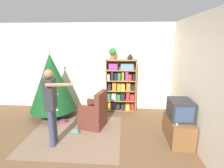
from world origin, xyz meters
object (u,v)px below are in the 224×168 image
(christmas_tree, at_px, (52,82))
(potted_plant, at_px, (113,53))
(bookshelf, at_px, (121,87))
(armchair, at_px, (94,114))
(table_lamp, at_px, (130,56))
(standing_person, at_px, (51,102))
(television, at_px, (180,109))

(christmas_tree, xyz_separation_m, potted_plant, (1.63, 0.56, 0.76))
(bookshelf, xyz_separation_m, armchair, (-0.64, -1.09, -0.43))
(bookshelf, bearing_deg, potted_plant, 177.91)
(bookshelf, relative_size, potted_plant, 4.75)
(armchair, xyz_separation_m, table_lamp, (0.88, 1.10, 1.34))
(standing_person, relative_size, potted_plant, 4.76)
(potted_plant, bearing_deg, christmas_tree, -161.14)
(armchair, relative_size, standing_person, 0.59)
(bookshelf, bearing_deg, television, -51.94)
(potted_plant, xyz_separation_m, table_lamp, (0.50, 0.00, -0.09))
(christmas_tree, distance_m, table_lamp, 2.30)
(standing_person, height_order, potted_plant, potted_plant)
(armchair, height_order, potted_plant, potted_plant)
(bookshelf, relative_size, table_lamp, 7.82)
(bookshelf, distance_m, table_lamp, 0.94)
(potted_plant, distance_m, table_lamp, 0.51)
(christmas_tree, bearing_deg, table_lamp, 14.65)
(bookshelf, height_order, christmas_tree, christmas_tree)
(table_lamp, bearing_deg, standing_person, -129.88)
(armchair, bearing_deg, standing_person, -26.55)
(television, relative_size, christmas_tree, 0.30)
(christmas_tree, height_order, potted_plant, potted_plant)
(armchair, height_order, table_lamp, table_lamp)
(christmas_tree, distance_m, potted_plant, 1.88)
(table_lamp, bearing_deg, armchair, -128.72)
(standing_person, bearing_deg, christmas_tree, -164.83)
(bookshelf, height_order, armchair, bookshelf)
(standing_person, relative_size, table_lamp, 7.83)
(bookshelf, bearing_deg, christmas_tree, -163.80)
(bookshelf, xyz_separation_m, potted_plant, (-0.25, 0.01, 1.00))
(television, xyz_separation_m, armchair, (-1.88, 0.50, -0.39))
(potted_plant, bearing_deg, television, -46.85)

